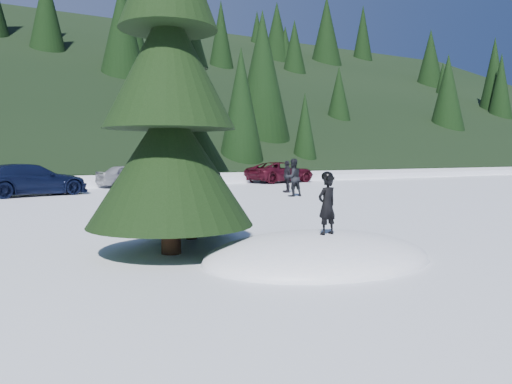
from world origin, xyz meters
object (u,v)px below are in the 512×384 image
child_skier (327,205)px  spruce_short (191,147)px  adult_1 (287,177)px  adult_0 (293,178)px  car_6 (280,172)px  car_4 (131,176)px  car_5 (186,174)px  car_3 (31,180)px  spruce_tall (169,81)px

child_skier → spruce_short: bearing=-75.6°
adult_1 → spruce_short: bearing=-27.1°
adult_0 → adult_1: bearing=-115.7°
adult_0 → car_6: 11.38m
car_4 → car_5: 3.47m
spruce_short → car_3: (-1.97, 14.75, -1.35)m
adult_0 → car_3: 12.19m
spruce_short → adult_1: size_ratio=3.32×
adult_0 → car_3: (-10.43, 6.31, -0.12)m
spruce_tall → car_6: bearing=52.6°
car_3 → car_4: car_3 is taller
child_skier → car_6: bearing=-126.4°
spruce_tall → spruce_short: size_ratio=1.60×
adult_0 → spruce_short: bearing=45.9°
spruce_tall → adult_1: (10.53, 11.97, -2.51)m
child_skier → adult_0: size_ratio=0.62×
spruce_tall → child_skier: (2.25, -2.00, -2.30)m
spruce_tall → car_5: spruce_tall is taller
spruce_short → adult_1: bearing=48.0°
spruce_tall → adult_0: (9.46, 9.84, -2.45)m
car_3 → spruce_short: bearing=172.8°
adult_1 → car_4: size_ratio=0.41×
adult_0 → car_5: 10.14m
child_skier → car_6: 25.24m
spruce_tall → adult_0: bearing=46.1°
car_5 → adult_0: bearing=-164.9°
car_6 → adult_1: bearing=138.4°
child_skier → adult_0: adult_0 is taller
spruce_short → car_5: spruce_short is taller
car_4 → adult_1: bearing=-153.2°
child_skier → car_5: size_ratio=0.25×
adult_1 → car_5: (-2.29, 7.93, -0.11)m
spruce_tall → spruce_short: 2.11m
spruce_tall → adult_1: spruce_tall is taller
spruce_short → adult_1: spruce_short is taller
spruce_short → car_4: spruce_short is taller
child_skier → car_5: bearing=-111.1°
child_skier → car_4: size_ratio=0.27×
spruce_tall → car_5: bearing=67.5°
adult_0 → car_4: 11.15m
car_3 → car_6: (16.05, 3.58, -0.05)m
car_3 → car_4: 6.89m
adult_0 → car_5: (-1.22, 10.06, -0.17)m
car_5 → spruce_short: bearing=166.8°
car_3 → car_4: (5.75, 3.80, -0.07)m
adult_0 → car_4: size_ratio=0.44×
car_5 → car_6: car_6 is taller
spruce_tall → car_4: spruce_tall is taller
adult_1 → car_5: 8.25m
child_skier → car_4: 22.10m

